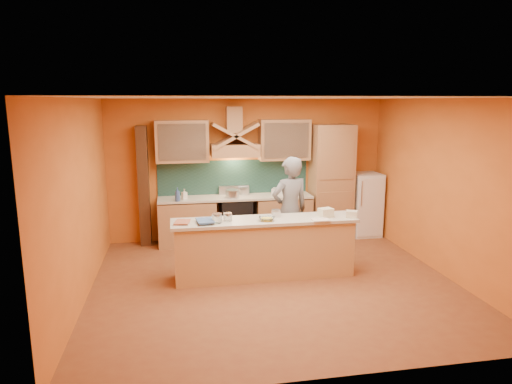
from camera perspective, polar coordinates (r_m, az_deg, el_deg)
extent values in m
cube|color=brown|center=(7.17, 2.32, -11.28)|extent=(5.50, 5.00, 0.01)
cube|color=white|center=(6.62, 2.51, 11.69)|extent=(5.50, 5.00, 0.01)
cube|color=orange|center=(9.18, -0.99, 2.83)|extent=(5.50, 0.02, 2.80)
cube|color=orange|center=(4.43, 9.50, -6.68)|extent=(5.50, 0.02, 2.80)
cube|color=orange|center=(6.73, -21.10, -1.08)|extent=(0.02, 5.00, 2.80)
cube|color=orange|center=(7.83, 22.47, 0.48)|extent=(0.02, 5.00, 2.80)
cube|color=#B17C50|center=(8.97, -8.58, -3.83)|extent=(1.10, 0.60, 0.86)
cube|color=#B17C50|center=(9.21, 3.33, -3.31)|extent=(1.10, 0.60, 0.86)
cube|color=beige|center=(8.93, -2.57, -0.67)|extent=(3.00, 0.62, 0.04)
cube|color=black|center=(9.04, -2.54, -3.46)|extent=(0.60, 0.58, 0.90)
cube|color=#1A3A35|center=(9.15, -2.82, 1.84)|extent=(3.00, 0.03, 0.70)
cube|color=#B17C50|center=(8.84, -2.66, 5.24)|extent=(0.92, 0.50, 0.24)
cube|color=#B17C50|center=(8.89, -2.78, 9.02)|extent=(0.30, 0.30, 0.50)
cube|color=#B17C50|center=(8.82, -9.23, 6.27)|extent=(1.00, 0.35, 0.80)
cube|color=#B17C50|center=(9.08, 3.57, 6.53)|extent=(1.00, 0.35, 0.80)
cube|color=#B17C50|center=(9.34, 9.36, 1.28)|extent=(0.80, 0.60, 2.30)
cube|color=white|center=(9.71, 13.45, -1.51)|extent=(0.58, 0.60, 1.30)
cube|color=#472816|center=(8.98, -13.85, 0.69)|extent=(0.20, 0.30, 2.30)
cube|color=tan|center=(7.27, 1.05, -7.24)|extent=(2.80, 0.55, 0.88)
cube|color=beige|center=(7.14, 1.07, -3.59)|extent=(2.90, 0.62, 0.05)
imported|color=slate|center=(7.78, 4.25, -2.33)|extent=(0.76, 0.60, 1.85)
cylinder|color=#ACACB3|center=(8.80, -2.98, -0.36)|extent=(0.32, 0.32, 0.15)
cylinder|color=silver|center=(9.08, -1.60, 0.00)|extent=(0.25, 0.25, 0.15)
imported|color=white|center=(8.76, -8.94, -0.24)|extent=(0.12, 0.12, 0.20)
imported|color=#355194|center=(8.58, -9.79, -0.30)|extent=(0.11, 0.11, 0.26)
imported|color=white|center=(9.05, 4.47, -0.17)|extent=(0.26, 0.26, 0.07)
cube|color=silver|center=(9.17, 2.98, 0.11)|extent=(0.37, 0.34, 0.11)
imported|color=#AE5A3E|center=(7.00, -10.11, -3.74)|extent=(0.27, 0.33, 0.03)
imported|color=#446296|center=(6.91, -7.39, -3.66)|extent=(0.29, 0.37, 0.03)
cylinder|color=silver|center=(6.91, -4.92, -3.29)|extent=(0.17, 0.17, 0.15)
cylinder|color=silver|center=(7.01, -3.56, -3.13)|extent=(0.15, 0.15, 0.13)
cube|color=silver|center=(7.27, 2.51, -2.73)|extent=(0.13, 0.13, 0.09)
imported|color=silver|center=(7.04, 1.34, -3.34)|extent=(0.28, 0.28, 0.06)
cube|color=beige|center=(7.12, 8.10, -3.46)|extent=(0.27, 0.21, 0.02)
cube|color=beige|center=(7.34, 8.72, -2.55)|extent=(0.25, 0.21, 0.14)
cube|color=beige|center=(7.37, 11.89, -2.72)|extent=(0.22, 0.20, 0.11)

